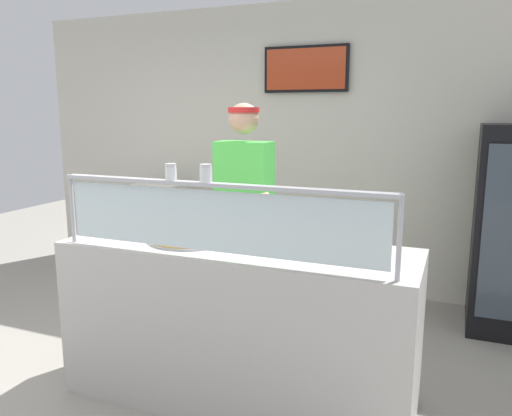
{
  "coord_description": "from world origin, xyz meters",
  "views": [
    {
      "loc": [
        2.17,
        -2.18,
        1.7
      ],
      "look_at": [
        1.12,
        0.37,
        1.17
      ],
      "focal_mm": 35.19,
      "sensor_mm": 36.0,
      "label": 1
    }
  ],
  "objects": [
    {
      "name": "ground_plane",
      "position": [
        1.02,
        1.0,
        0.0
      ],
      "size": [
        12.0,
        12.0,
        0.0
      ],
      "primitive_type": "plane",
      "color": "gray",
      "rests_on": "ground"
    },
    {
      "name": "shop_rear_unit",
      "position": [
        1.02,
        2.48,
        1.36
      ],
      "size": [
        6.44,
        0.13,
        2.7
      ],
      "color": "beige",
      "rests_on": "ground"
    },
    {
      "name": "serving_counter",
      "position": [
        1.02,
        0.34,
        0.47
      ],
      "size": [
        2.04,
        0.68,
        0.95
      ],
      "primitive_type": "cube",
      "color": "#BCB7B2",
      "rests_on": "ground"
    },
    {
      "name": "sneeze_guard",
      "position": [
        1.02,
        0.06,
        1.21
      ],
      "size": [
        1.87,
        0.06,
        0.4
      ],
      "color": "#B2B5BC",
      "rests_on": "serving_counter"
    },
    {
      "name": "pizza_tray",
      "position": [
        0.72,
        0.35,
        0.97
      ],
      "size": [
        0.51,
        0.51,
        0.04
      ],
      "color": "#9EA0A8",
      "rests_on": "serving_counter"
    },
    {
      "name": "pizza_server",
      "position": [
        0.68,
        0.33,
        0.99
      ],
      "size": [
        0.13,
        0.29,
        0.01
      ],
      "primitive_type": "cube",
      "rotation": [
        0.0,
        0.0,
        0.21
      ],
      "color": "#ADAFB7",
      "rests_on": "pizza_tray"
    },
    {
      "name": "parmesan_shaker",
      "position": [
        0.77,
        0.06,
        1.39
      ],
      "size": [
        0.06,
        0.06,
        0.09
      ],
      "color": "white",
      "rests_on": "sneeze_guard"
    },
    {
      "name": "pepper_flake_shaker",
      "position": [
        0.98,
        0.06,
        1.39
      ],
      "size": [
        0.06,
        0.06,
        0.09
      ],
      "color": "white",
      "rests_on": "sneeze_guard"
    },
    {
      "name": "worker_figure",
      "position": [
        0.79,
        0.99,
        1.01
      ],
      "size": [
        0.41,
        0.5,
        1.76
      ],
      "color": "#23232D",
      "rests_on": "ground"
    },
    {
      "name": "prep_shelf",
      "position": [
        -0.6,
        1.99,
        0.43
      ],
      "size": [
        0.7,
        0.55,
        0.86
      ],
      "primitive_type": "cube",
      "color": "#B7BABF",
      "rests_on": "ground"
    },
    {
      "name": "pizza_box_stack",
      "position": [
        -0.61,
        1.99,
        0.92
      ],
      "size": [
        0.5,
        0.49,
        0.13
      ],
      "color": "silver",
      "rests_on": "prep_shelf"
    }
  ]
}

